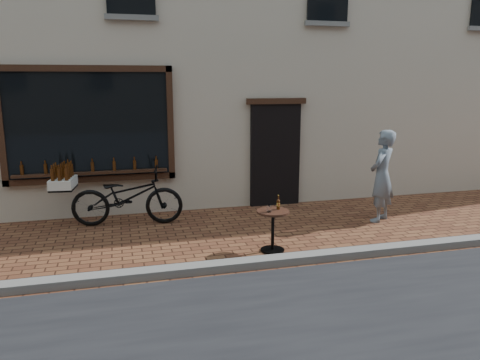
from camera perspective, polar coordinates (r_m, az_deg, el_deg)
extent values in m
plane|color=#552C1B|center=(6.73, -1.74, -11.55)|extent=(90.00, 90.00, 0.00)
cube|color=slate|center=(6.89, -2.12, -10.44)|extent=(90.00, 0.25, 0.12)
cube|color=black|center=(9.52, -17.94, 6.41)|extent=(3.00, 0.06, 2.00)
cube|color=black|center=(9.46, -18.37, 12.80)|extent=(3.24, 0.10, 0.12)
cube|color=black|center=(9.65, -17.53, 0.13)|extent=(3.24, 0.10, 0.12)
cube|color=black|center=(9.71, -27.20, 5.77)|extent=(0.12, 0.10, 2.24)
cube|color=black|center=(9.54, -8.49, 6.88)|extent=(0.12, 0.10, 2.24)
cube|color=black|center=(9.58, -17.60, 0.83)|extent=(2.90, 0.16, 0.05)
cube|color=black|center=(10.15, 4.31, 3.02)|extent=(1.10, 0.10, 2.20)
cube|color=black|center=(10.00, 4.47, 9.57)|extent=(1.30, 0.10, 0.12)
cylinder|color=#3D1C07|center=(9.70, -25.02, 1.12)|extent=(0.06, 0.06, 0.19)
cylinder|color=#3D1C07|center=(9.64, -22.59, 1.26)|extent=(0.06, 0.06, 0.19)
cylinder|color=#3D1C07|center=(9.59, -20.13, 1.40)|extent=(0.06, 0.06, 0.19)
cylinder|color=#3D1C07|center=(9.55, -17.64, 1.54)|extent=(0.06, 0.06, 0.19)
cylinder|color=#3D1C07|center=(9.54, -15.15, 1.68)|extent=(0.06, 0.06, 0.19)
cylinder|color=#3D1C07|center=(9.54, -12.65, 1.81)|extent=(0.06, 0.06, 0.19)
cylinder|color=#3D1C07|center=(9.57, -10.15, 1.94)|extent=(0.06, 0.06, 0.19)
imported|color=black|center=(9.07, -13.58, -2.00)|extent=(2.14, 0.96, 1.08)
cube|color=black|center=(9.21, -20.72, -0.93)|extent=(0.48, 0.62, 0.04)
cube|color=silver|center=(9.19, -20.77, -0.30)|extent=(0.48, 0.65, 0.17)
cylinder|color=#3D1C07|center=(8.92, -20.42, 0.66)|extent=(0.07, 0.07, 0.23)
cylinder|color=#3D1C07|center=(8.95, -21.17, 0.64)|extent=(0.07, 0.07, 0.23)
cylinder|color=#3D1C07|center=(8.98, -21.91, 0.62)|extent=(0.07, 0.07, 0.23)
cylinder|color=#3D1C07|center=(9.06, -20.22, 0.84)|extent=(0.07, 0.07, 0.23)
cylinder|color=#3D1C07|center=(9.08, -20.96, 0.82)|extent=(0.07, 0.07, 0.23)
cylinder|color=#3D1C07|center=(9.11, -21.70, 0.80)|extent=(0.07, 0.07, 0.23)
cylinder|color=#3D1C07|center=(9.20, -20.04, 1.02)|extent=(0.07, 0.07, 0.23)
cylinder|color=#3D1C07|center=(9.22, -20.77, 1.00)|extent=(0.07, 0.07, 0.23)
cylinder|color=#3D1C07|center=(9.25, -21.49, 0.97)|extent=(0.07, 0.07, 0.23)
cylinder|color=#3D1C07|center=(9.33, -19.85, 1.19)|extent=(0.07, 0.07, 0.23)
cylinder|color=#3D1C07|center=(9.36, -20.57, 1.17)|extent=(0.07, 0.07, 0.23)
cylinder|color=black|center=(7.65, 3.97, -8.50)|extent=(0.38, 0.38, 0.03)
cylinder|color=black|center=(7.54, 4.01, -6.23)|extent=(0.05, 0.05, 0.61)
cylinder|color=black|center=(7.45, 4.05, -3.87)|extent=(0.52, 0.52, 0.03)
cylinder|color=gold|center=(7.50, 4.69, -2.98)|extent=(0.06, 0.06, 0.05)
cylinder|color=white|center=(7.34, 3.56, -3.49)|extent=(0.07, 0.07, 0.11)
imported|color=slate|center=(9.38, 16.92, 0.47)|extent=(0.77, 0.73, 1.78)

